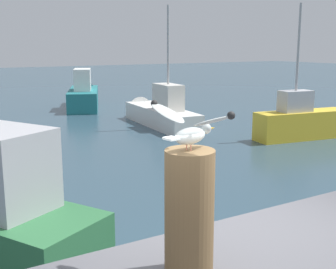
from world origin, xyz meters
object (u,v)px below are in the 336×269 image
(seagull, at_px, (191,128))
(boat_yellow, at_px, (308,121))
(boat_white, at_px, (157,112))
(mooring_post, at_px, (189,213))
(boat_teal, at_px, (84,94))

(seagull, relative_size, boat_yellow, 0.16)
(boat_white, distance_m, boat_yellow, 5.66)
(mooring_post, distance_m, boat_white, 14.41)
(boat_white, xyz_separation_m, boat_yellow, (2.92, -4.85, 0.08))
(seagull, bearing_deg, boat_teal, 71.50)
(mooring_post, relative_size, boat_white, 0.14)
(seagull, bearing_deg, boat_white, 61.21)
(boat_yellow, bearing_deg, seagull, -141.85)
(boat_teal, distance_m, boat_yellow, 11.51)
(boat_teal, distance_m, boat_white, 6.14)
(seagull, xyz_separation_m, boat_teal, (6.24, 18.66, -1.92))
(seagull, height_order, boat_teal, seagull)
(mooring_post, xyz_separation_m, boat_white, (6.90, 12.56, -1.52))
(mooring_post, height_order, boat_teal, mooring_post)
(boat_white, height_order, boat_yellow, boat_white)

